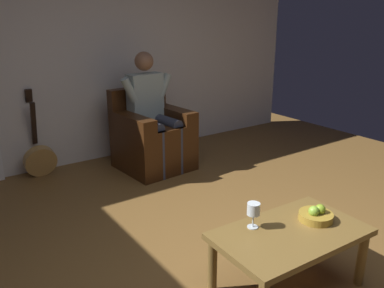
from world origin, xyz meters
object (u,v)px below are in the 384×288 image
object	(u,v)px
coffee_table	(290,240)
wine_glass_near	(253,210)
fruit_bowl	(316,215)
armchair	(152,139)
guitar	(40,157)
person_seated	(152,108)

from	to	relation	value
coffee_table	wine_glass_near	distance (m)	0.30
fruit_bowl	wine_glass_near	bearing A→B (deg)	-22.55
armchair	coffee_table	world-z (taller)	armchair
armchair	fruit_bowl	world-z (taller)	armchair
guitar	armchair	bearing A→B (deg)	157.09
person_seated	wine_glass_near	distance (m)	2.26
armchair	person_seated	distance (m)	0.37
fruit_bowl	guitar	bearing A→B (deg)	-70.40
coffee_table	wine_glass_near	world-z (taller)	wine_glass_near
guitar	wine_glass_near	bearing A→B (deg)	102.89
coffee_table	guitar	distance (m)	2.97
person_seated	coffee_table	world-z (taller)	person_seated
armchair	guitar	size ratio (longest dim) A/B	0.95
coffee_table	wine_glass_near	bearing A→B (deg)	-46.30
armchair	fruit_bowl	distance (m)	2.38
guitar	fruit_bowl	xyz separation A→B (m)	(-1.02, 2.86, 0.24)
guitar	fruit_bowl	size ratio (longest dim) A/B	4.30
guitar	wine_glass_near	world-z (taller)	guitar
coffee_table	fruit_bowl	bearing A→B (deg)	-179.25
fruit_bowl	armchair	bearing A→B (deg)	-92.88
wine_glass_near	fruit_bowl	xyz separation A→B (m)	(-0.40, 0.17, -0.08)
person_seated	coffee_table	distance (m)	2.42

